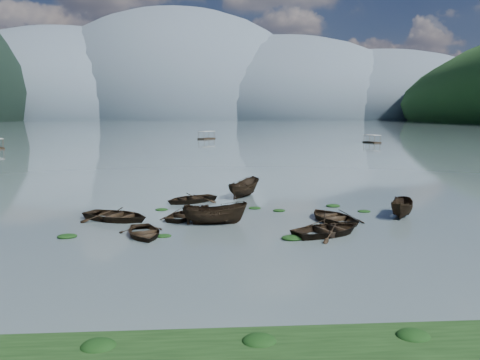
{
  "coord_description": "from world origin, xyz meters",
  "views": [
    {
      "loc": [
        -2.54,
        -25.85,
        7.27
      ],
      "look_at": [
        0.0,
        12.0,
        2.0
      ],
      "focal_mm": 35.0,
      "sensor_mm": 36.0,
      "label": 1
    }
  ],
  "objects": [
    {
      "name": "rowboat_2",
      "position": [
        -2.15,
        4.94,
        0.0
      ],
      "size": [
        4.39,
        1.72,
        1.69
      ],
      "primitive_type": "imported",
      "rotation": [
        0.0,
        0.0,
        1.59
      ],
      "color": "black",
      "rests_on": "ground"
    },
    {
      "name": "weed_clump_1",
      "position": [
        -5.3,
        1.85,
        0.0
      ],
      "size": [
        0.95,
        0.76,
        0.21
      ],
      "primitive_type": "ellipsoid",
      "color": "black",
      "rests_on": "ground"
    },
    {
      "name": "rowboat_6",
      "position": [
        -9.03,
        6.6,
        0.0
      ],
      "size": [
        6.06,
        5.47,
        1.03
      ],
      "primitive_type": "imported",
      "rotation": [
        0.0,
        0.0,
        1.08
      ],
      "color": "black",
      "rests_on": "ground"
    },
    {
      "name": "weed_clump_4",
      "position": [
        9.18,
        8.2,
        0.0
      ],
      "size": [
        0.99,
        0.79,
        0.21
      ],
      "primitive_type": "ellipsoid",
      "color": "black",
      "rests_on": "ground"
    },
    {
      "name": "rowboat_7",
      "position": [
        -4.09,
        13.14,
        0.0
      ],
      "size": [
        5.56,
        5.21,
        0.94
      ],
      "primitive_type": "imported",
      "rotation": [
        0.0,
        0.0,
        5.3
      ],
      "color": "black",
      "rests_on": "ground"
    },
    {
      "name": "weed_clump_2",
      "position": [
        2.36,
        0.74,
        0.0
      ],
      "size": [
        1.33,
        1.06,
        0.29
      ],
      "primitive_type": "ellipsoid",
      "color": "black",
      "rests_on": "ground"
    },
    {
      "name": "weed_clump_5",
      "position": [
        -6.22,
        9.9,
        0.0
      ],
      "size": [
        0.96,
        0.78,
        0.2
      ],
      "primitive_type": "ellipsoid",
      "color": "black",
      "rests_on": "ground"
    },
    {
      "name": "weed_clump_0",
      "position": [
        -11.06,
        2.06,
        0.0
      ],
      "size": [
        1.18,
        0.96,
        0.26
      ],
      "primitive_type": "ellipsoid",
      "color": "black",
      "rests_on": "ground"
    },
    {
      "name": "rowboat_3",
      "position": [
        6.0,
        5.44,
        0.0
      ],
      "size": [
        4.48,
        5.36,
        0.95
      ],
      "primitive_type": "imported",
      "rotation": [
        0.0,
        0.0,
        3.43
      ],
      "color": "black",
      "rests_on": "ground"
    },
    {
      "name": "weed_clump_7",
      "position": [
        7.38,
        10.39,
        0.0
      ],
      "size": [
        1.15,
        0.92,
        0.25
      ],
      "primitive_type": "ellipsoid",
      "color": "black",
      "rests_on": "ground"
    },
    {
      "name": "rowboat_1",
      "position": [
        -4.19,
        7.05,
        0.0
      ],
      "size": [
        4.34,
        4.87,
        0.83
      ],
      "primitive_type": "imported",
      "rotation": [
        0.0,
        0.0,
        2.69
      ],
      "color": "black",
      "rests_on": "ground"
    },
    {
      "name": "haze_mtn_a",
      "position": [
        -260.0,
        900.0,
        0.0
      ],
      "size": [
        520.0,
        520.0,
        280.0
      ],
      "primitive_type": "ellipsoid",
      "color": "#475666",
      "rests_on": "ground"
    },
    {
      "name": "ground_plane",
      "position": [
        0.0,
        0.0,
        0.0
      ],
      "size": [
        2400.0,
        2400.0,
        0.0
      ],
      "primitive_type": "plane",
      "color": "#4F5F62"
    },
    {
      "name": "rowboat_8",
      "position": [
        0.58,
        15.6,
        0.0
      ],
      "size": [
        3.9,
        4.9,
        1.8
      ],
      "primitive_type": "imported",
      "rotation": [
        0.0,
        0.0,
        2.6
      ],
      "color": "black",
      "rests_on": "ground"
    },
    {
      "name": "rowboat_0",
      "position": [
        -6.52,
        2.09,
        0.0
      ],
      "size": [
        3.81,
        4.59,
        0.82
      ],
      "primitive_type": "imported",
      "rotation": [
        0.0,
        0.0,
        0.28
      ],
      "color": "black",
      "rests_on": "ground"
    },
    {
      "name": "rowboat_4",
      "position": [
        4.74,
        1.71,
        0.0
      ],
      "size": [
        5.78,
        5.12,
        0.99
      ],
      "primitive_type": "imported",
      "rotation": [
        0.0,
        0.0,
        2.01
      ],
      "color": "black",
      "rests_on": "ground"
    },
    {
      "name": "rowboat_5",
      "position": [
        11.39,
        6.44,
        0.0
      ],
      "size": [
        3.17,
        4.24,
        1.54
      ],
      "primitive_type": "imported",
      "rotation": [
        0.0,
        0.0,
        -0.48
      ],
      "color": "black",
      "rests_on": "ground"
    },
    {
      "name": "pontoon_centre",
      "position": [
        -3.17,
        118.22,
        0.0
      ],
      "size": [
        5.57,
        6.39,
        2.32
      ],
      "primitive_type": null,
      "rotation": [
        0.0,
        0.0,
        -0.62
      ],
      "color": "black",
      "rests_on": "ground"
    },
    {
      "name": "haze_mtn_c",
      "position": [
        140.0,
        900.0,
        0.0
      ],
      "size": [
        520.0,
        520.0,
        260.0
      ],
      "primitive_type": "ellipsoid",
      "color": "#475666",
      "rests_on": "ground"
    },
    {
      "name": "weed_clump_3",
      "position": [
        2.79,
        8.91,
        0.0
      ],
      "size": [
        0.94,
        0.8,
        0.21
      ],
      "primitive_type": "ellipsoid",
      "color": "black",
      "rests_on": "ground"
    },
    {
      "name": "weed_clump_6",
      "position": [
        1.04,
        10.0,
        0.0
      ],
      "size": [
        0.99,
        0.82,
        0.21
      ],
      "primitive_type": "ellipsoid",
      "color": "black",
      "rests_on": "ground"
    },
    {
      "name": "haze_mtn_b",
      "position": [
        -60.0,
        900.0,
        0.0
      ],
      "size": [
        520.0,
        520.0,
        340.0
      ],
      "primitive_type": "ellipsoid",
      "color": "#475666",
      "rests_on": "ground"
    },
    {
      "name": "pontoon_right",
      "position": [
        40.67,
        95.58,
        0.0
      ],
      "size": [
        3.6,
        5.71,
        2.03
      ],
      "primitive_type": null,
      "rotation": [
        0.0,
        0.0,
        0.28
      ],
      "color": "black",
      "rests_on": "ground"
    },
    {
      "name": "haze_mtn_d",
      "position": [
        320.0,
        900.0,
        0.0
      ],
      "size": [
        520.0,
        520.0,
        220.0
      ],
      "primitive_type": "ellipsoid",
      "color": "#475666",
      "rests_on": "ground"
    }
  ]
}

